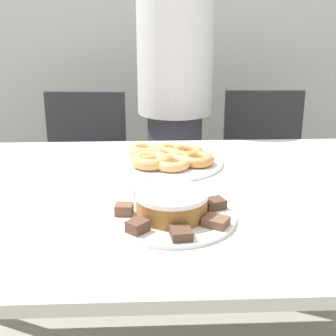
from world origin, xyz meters
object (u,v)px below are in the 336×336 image
(office_chair_left, at_px, (84,190))
(plate_cake, at_px, (172,217))
(office_chair_right, at_px, (265,187))
(person_standing, at_px, (175,102))
(frosted_cake, at_px, (172,204))
(plate_donuts, at_px, (165,162))

(office_chair_left, xyz_separation_m, plate_cake, (0.38, -1.08, 0.35))
(office_chair_right, bearing_deg, person_standing, -172.79)
(office_chair_right, distance_m, frosted_cake, 1.26)
(plate_donuts, bearing_deg, frosted_cake, -90.11)
(person_standing, relative_size, plate_cake, 4.88)
(person_standing, bearing_deg, office_chair_left, 175.43)
(plate_cake, distance_m, plate_donuts, 0.45)
(person_standing, relative_size, frosted_cake, 8.71)
(plate_cake, relative_size, frosted_cake, 1.78)
(office_chair_left, relative_size, plate_cake, 2.64)
(person_standing, relative_size, office_chair_right, 1.85)
(person_standing, relative_size, office_chair_left, 1.85)
(plate_donuts, relative_size, frosted_cake, 2.16)
(plate_cake, xyz_separation_m, plate_donuts, (0.00, 0.45, 0.00))
(plate_cake, bearing_deg, person_standing, 86.26)
(person_standing, xyz_separation_m, office_chair_right, (0.45, 0.04, -0.44))
(office_chair_right, xyz_separation_m, frosted_cake, (-0.52, -1.08, 0.38))
(frosted_cake, bearing_deg, office_chair_left, 109.39)
(plate_cake, xyz_separation_m, frosted_cake, (0.00, 0.00, 0.04))
(plate_cake, height_order, frosted_cake, frosted_cake)
(plate_donuts, bearing_deg, plate_cake, -90.11)
(plate_donuts, bearing_deg, office_chair_left, 121.13)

